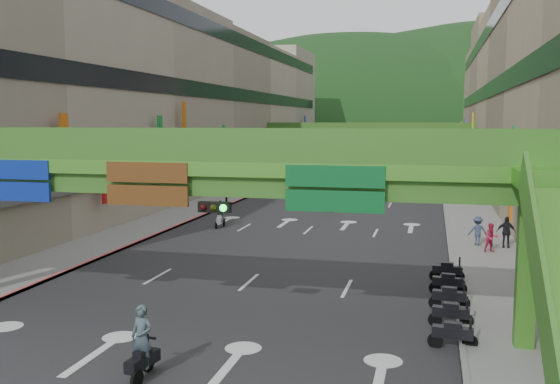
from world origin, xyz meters
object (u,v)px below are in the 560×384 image
object	(u,v)px
overpass_near	(219,184)
scooter_rider_mid	(332,198)
pedestrian_red	(491,240)
car_silver	(319,174)
scooter_rider_near	(142,345)
car_yellow	(362,170)

from	to	relation	value
overpass_near	scooter_rider_mid	size ratio (longest dim) A/B	12.81
pedestrian_red	overpass_near	bearing A→B (deg)	-143.80
car_silver	pedestrian_red	size ratio (longest dim) A/B	2.31
overpass_near	scooter_rider_near	world-z (taller)	overpass_near
pedestrian_red	car_yellow	bearing A→B (deg)	84.06
scooter_rider_mid	car_silver	bearing A→B (deg)	102.36
scooter_rider_mid	car_yellow	size ratio (longest dim) A/B	0.58
car_silver	car_yellow	size ratio (longest dim) A/B	0.98
scooter_rider_mid	car_silver	world-z (taller)	scooter_rider_mid
car_yellow	pedestrian_red	distance (m)	51.21
overpass_near	car_silver	bearing A→B (deg)	96.87
scooter_rider_near	pedestrian_red	xyz separation A→B (m)	(11.15, 19.90, -0.23)
overpass_near	pedestrian_red	world-z (taller)	overpass_near
scooter_rider_near	car_silver	world-z (taller)	scooter_rider_near
overpass_near	pedestrian_red	bearing A→B (deg)	56.31
scooter_rider_near	car_yellow	bearing A→B (deg)	91.14
overpass_near	pedestrian_red	xyz separation A→B (m)	(10.34, 15.52, -4.40)
scooter_rider_near	car_yellow	size ratio (longest dim) A/B	0.58
scooter_rider_near	scooter_rider_mid	world-z (taller)	scooter_rider_mid
scooter_rider_near	scooter_rider_mid	xyz separation A→B (m)	(0.04, 34.05, 0.10)
scooter_rider_mid	pedestrian_red	distance (m)	17.99
car_silver	car_yellow	world-z (taller)	car_yellow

